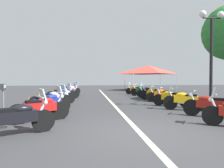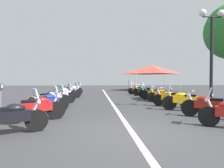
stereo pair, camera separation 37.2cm
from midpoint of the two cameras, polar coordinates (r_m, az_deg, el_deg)
The scene contains 24 objects.
ground_plane at distance 5.46m, azimuth 8.06°, elevation -14.06°, with size 80.00×80.00×0.00m, color #38383A.
lane_centre_stripe at distance 12.57m, azimuth 0.57°, elevation -5.19°, with size 28.41×0.16×0.01m, color beige.
motorcycle_left_row_0 at distance 5.72m, azimuth -26.04°, elevation -8.75°, with size 1.16×1.85×1.20m.
motorcycle_left_row_1 at distance 7.25m, azimuth -19.54°, elevation -6.46°, with size 1.10×1.87×1.22m.
motorcycle_left_row_2 at distance 8.67m, azimuth -17.41°, elevation -5.17°, with size 1.47×1.75×1.21m.
motorcycle_left_row_3 at distance 10.25m, azimuth -16.46°, elevation -4.18°, with size 1.34×1.88×1.01m.
motorcycle_left_row_4 at distance 11.89m, azimuth -14.19°, elevation -3.35°, with size 1.15×1.84×1.22m.
motorcycle_left_row_5 at distance 13.50m, azimuth -13.42°, elevation -2.79°, with size 1.45×1.84×1.01m.
motorcycle_left_row_6 at distance 15.02m, azimuth -11.83°, elevation -2.39°, with size 1.11×1.84×1.19m.
motorcycle_left_row_7 at distance 16.47m, azimuth -11.61°, elevation -2.07°, with size 1.24×1.89×0.99m.
motorcycle_left_row_8 at distance 18.20m, azimuth -10.72°, elevation -1.68°, with size 1.37×1.75×1.21m.
motorcycle_right_row_1 at distance 8.31m, azimuth 27.39°, elevation -5.60°, with size 1.28×1.73×1.01m.
motorcycle_right_row_2 at distance 9.64m, azimuth 21.29°, elevation -4.48°, with size 1.07×1.91×1.23m.
motorcycle_right_row_3 at distance 10.84m, azimuth 17.76°, elevation -3.91°, with size 1.31×1.71×1.00m.
motorcycle_right_row_4 at distance 12.57m, azimuth 15.62°, elevation -3.13°, with size 1.12×1.98×1.20m.
motorcycle_right_row_5 at distance 14.03m, azimuth 13.28°, elevation -2.68°, with size 1.08×1.89×1.00m.
motorcycle_right_row_6 at distance 15.37m, azimuth 11.74°, elevation -2.29°, with size 1.31×1.68×1.20m.
motorcycle_right_row_7 at distance 16.89m, azimuth 10.04°, elevation -1.94°, with size 1.41×1.85×1.00m.
motorcycle_right_row_8 at distance 18.52m, azimuth 8.18°, elevation -1.64°, with size 1.31×1.82×1.19m.
street_lamp_twin_globe at distance 10.45m, azimuth 27.86°, elevation 10.92°, with size 0.32×1.22×4.66m.
parking_meter at distance 8.06m, azimuth -28.48°, elevation -2.71°, with size 0.20×0.15×1.29m.
traffic_cone_0 at distance 10.44m, azimuth -22.18°, elevation -5.06°, with size 0.36×0.36×0.61m.
traffic_cone_1 at distance 13.82m, azimuth -19.32°, elevation -3.46°, with size 0.36×0.36×0.61m.
event_tent at distance 25.38m, azimuth 11.94°, elevation 4.12°, with size 5.71×5.71×3.20m.
Camera 2 is at (-5.12, 0.99, 1.46)m, focal length 31.46 mm.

